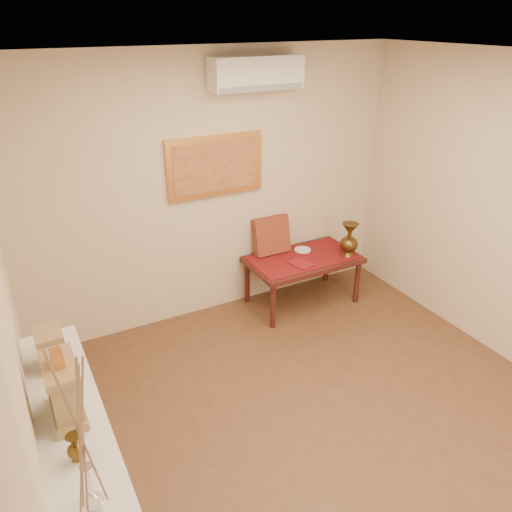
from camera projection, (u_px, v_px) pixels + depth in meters
floor at (340, 441)px, 3.81m from camera, size 4.50×4.50×0.00m
ceiling at (379, 65)px, 2.63m from camera, size 4.50×4.50×0.00m
wall_back at (215, 190)px, 5.01m from camera, size 4.00×0.02×2.70m
wall_left at (22, 385)px, 2.38m from camera, size 0.02×4.50×2.70m
white_vase at (89, 481)px, 1.66m from camera, size 0.21×0.21×1.13m
candlestick at (90, 483)px, 2.19m from camera, size 0.10×0.10×0.21m
brass_urn_small at (75, 444)px, 2.40m from camera, size 0.09×0.09×0.20m
table_cloth at (303, 257)px, 5.42m from camera, size 1.14×0.59×0.01m
brass_urn_tall at (349, 236)px, 5.37m from camera, size 0.20×0.20×0.45m
plate at (303, 250)px, 5.57m from camera, size 0.18×0.18×0.01m
menu at (301, 264)px, 5.26m from camera, size 0.24×0.29×0.01m
cushion at (271, 235)px, 5.44m from camera, size 0.41×0.18×0.42m
display_ledge at (86, 494)px, 2.83m from camera, size 0.37×2.02×0.98m
mantel_clock at (64, 389)px, 2.64m from camera, size 0.17×0.36×0.41m
wooden_chest at (51, 348)px, 3.05m from camera, size 0.16×0.21×0.24m
low_table at (303, 263)px, 5.45m from camera, size 1.20×0.70×0.55m
painting at (215, 166)px, 4.87m from camera, size 1.00×0.06×0.60m
ac_unit at (256, 73)px, 4.59m from camera, size 0.90×0.25×0.30m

